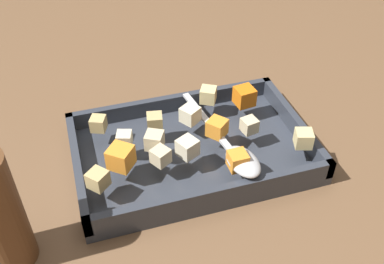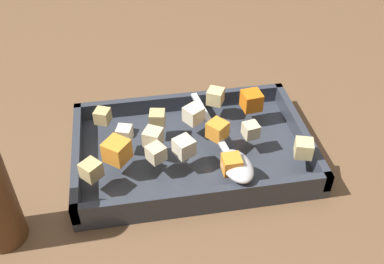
{
  "view_description": "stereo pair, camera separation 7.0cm",
  "coord_description": "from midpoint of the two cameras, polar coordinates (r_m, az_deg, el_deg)",
  "views": [
    {
      "loc": [
        -0.15,
        -0.5,
        0.51
      ],
      "look_at": [
        0.01,
        0.01,
        0.06
      ],
      "focal_mm": 41.97,
      "sensor_mm": 36.0,
      "label": 1
    },
    {
      "loc": [
        -0.08,
        -0.52,
        0.51
      ],
      "look_at": [
        0.01,
        0.01,
        0.06
      ],
      "focal_mm": 41.97,
      "sensor_mm": 36.0,
      "label": 2
    }
  ],
  "objects": [
    {
      "name": "serving_spoon",
      "position": [
        0.66,
        2.88,
        -3.21
      ],
      "size": [
        0.06,
        0.23,
        0.02
      ],
      "rotation": [
        0.0,
        0.0,
        1.72
      ],
      "color": "silver",
      "rests_on": "baking_dish"
    },
    {
      "name": "parsnip_chunk_corner_ne",
      "position": [
        0.7,
        -11.45,
        -1.02
      ],
      "size": [
        0.03,
        0.03,
        0.02
      ],
      "primitive_type": "cube",
      "rotation": [
        0.0,
        0.0,
        1.26
      ],
      "color": "beige",
      "rests_on": "baking_dish"
    },
    {
      "name": "carrot_chunk_mid_left",
      "position": [
        0.7,
        0.24,
        0.67
      ],
      "size": [
        0.04,
        0.04,
        0.03
      ],
      "primitive_type": "cube",
      "rotation": [
        0.0,
        0.0,
        2.27
      ],
      "color": "orange",
      "rests_on": "baking_dish"
    },
    {
      "name": "carrot_chunk_front_center",
      "position": [
        0.65,
        2.75,
        -3.77
      ],
      "size": [
        0.03,
        0.03,
        0.03
      ],
      "primitive_type": "cube",
      "rotation": [
        0.0,
        0.0,
        0.02
      ],
      "color": "orange",
      "rests_on": "baking_dish"
    },
    {
      "name": "baking_dish",
      "position": [
        0.73,
        -2.75,
        -2.65
      ],
      "size": [
        0.37,
        0.24,
        0.05
      ],
      "color": "#333842",
      "rests_on": "ground_plane"
    },
    {
      "name": "potato_chunk_corner_nw",
      "position": [
        0.72,
        -7.53,
        1.22
      ],
      "size": [
        0.03,
        0.03,
        0.02
      ],
      "primitive_type": "cube",
      "rotation": [
        0.0,
        0.0,
        6.1
      ],
      "color": "tan",
      "rests_on": "baking_dish"
    },
    {
      "name": "carrot_chunk_corner_se",
      "position": [
        0.77,
        4.1,
        4.45
      ],
      "size": [
        0.03,
        0.03,
        0.03
      ],
      "primitive_type": "cube",
      "rotation": [
        0.0,
        0.0,
        1.69
      ],
      "color": "orange",
      "rests_on": "baking_dish"
    },
    {
      "name": "potato_chunk_rim_edge",
      "position": [
        0.7,
        11.24,
        -0.94
      ],
      "size": [
        0.03,
        0.03,
        0.03
      ],
      "primitive_type": "cube",
      "rotation": [
        0.0,
        0.0,
        5.98
      ],
      "color": "#E0CC89",
      "rests_on": "baking_dish"
    },
    {
      "name": "potato_chunk_far_left",
      "position": [
        0.69,
        -7.79,
        -0.97
      ],
      "size": [
        0.04,
        0.04,
        0.03
      ],
      "primitive_type": "cube",
      "rotation": [
        0.0,
        0.0,
        4.22
      ],
      "color": "beige",
      "rests_on": "baking_dish"
    },
    {
      "name": "potato_chunk_near_right",
      "position": [
        0.73,
        -2.99,
        2.13
      ],
      "size": [
        0.04,
        0.04,
        0.03
      ],
      "primitive_type": "cube",
      "rotation": [
        0.0,
        0.0,
        0.58
      ],
      "color": "beige",
      "rests_on": "baking_dish"
    },
    {
      "name": "potato_chunk_mid_right",
      "position": [
        0.71,
        4.52,
        0.74
      ],
      "size": [
        0.03,
        0.03,
        0.02
      ],
      "primitive_type": "cube",
      "rotation": [
        0.0,
        0.0,
        0.18
      ],
      "color": "beige",
      "rests_on": "baking_dish"
    },
    {
      "name": "parsnip_chunk_under_handle",
      "position": [
        0.67,
        -3.58,
        -2.11
      ],
      "size": [
        0.04,
        0.04,
        0.03
      ],
      "primitive_type": "cube",
      "rotation": [
        0.0,
        0.0,
        3.6
      ],
      "color": "beige",
      "rests_on": "baking_dish"
    },
    {
      "name": "potato_chunk_near_left",
      "position": [
        0.77,
        -0.52,
        4.64
      ],
      "size": [
        0.04,
        0.04,
        0.03
      ],
      "primitive_type": "cube",
      "rotation": [
        0.0,
        0.0,
        4.21
      ],
      "color": "#E0CC89",
      "rests_on": "baking_dish"
    },
    {
      "name": "potato_chunk_far_right",
      "position": [
        0.64,
        -14.97,
        -5.98
      ],
      "size": [
        0.04,
        0.04,
        0.03
      ],
      "primitive_type": "cube",
      "rotation": [
        0.0,
        0.0,
        2.31
      ],
      "color": "tan",
      "rests_on": "baking_dish"
    },
    {
      "name": "potato_chunk_near_spoon",
      "position": [
        0.74,
        -14.51,
        0.93
      ],
      "size": [
        0.03,
        0.03,
        0.02
      ],
      "primitive_type": "cube",
      "rotation": [
        0.0,
        0.0,
        5.88
      ],
      "color": "tan",
      "rests_on": "baking_dish"
    },
    {
      "name": "carrot_chunk_heap_top",
      "position": [
        0.66,
        -12.06,
        -3.3
      ],
      "size": [
        0.05,
        0.05,
        0.03
      ],
      "primitive_type": "cube",
      "rotation": [
        0.0,
        0.0,
        4.03
      ],
      "color": "orange",
      "rests_on": "baking_dish"
    },
    {
      "name": "ground_plane",
      "position": [
        0.73,
        -3.27,
        -3.83
      ],
      "size": [
        4.0,
        4.0,
        0.0
      ],
      "primitive_type": "plane",
      "color": "brown"
    },
    {
      "name": "potato_chunk_center",
      "position": [
        0.66,
        -7.06,
        -3.2
      ],
      "size": [
        0.03,
        0.03,
        0.02
      ],
      "primitive_type": "cube",
      "rotation": [
        0.0,
        0.0,
        2.11
      ],
      "color": "beige",
      "rests_on": "baking_dish"
    }
  ]
}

